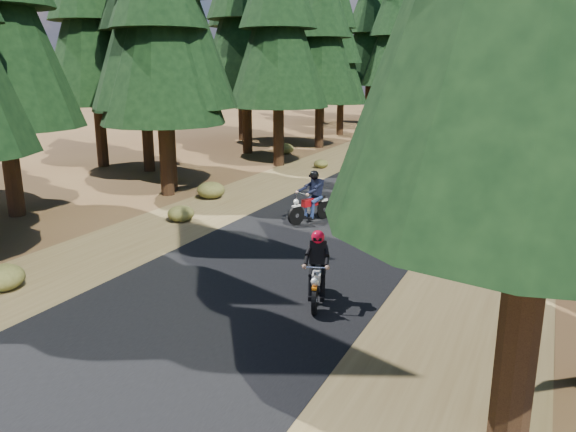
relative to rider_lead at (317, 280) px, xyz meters
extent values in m
plane|color=#492F1A|center=(-1.74, 0.82, -0.51)|extent=(120.00, 120.00, 0.00)
cube|color=black|center=(-1.74, 5.82, -0.50)|extent=(6.00, 100.00, 0.01)
cube|color=brown|center=(-6.34, 5.82, -0.50)|extent=(3.20, 100.00, 0.01)
cube|color=brown|center=(2.86, 5.82, -0.50)|extent=(3.20, 100.00, 0.01)
cylinder|color=black|center=(3.92, -2.88, 2.42)|extent=(0.53, 0.53, 5.85)
cylinder|color=black|center=(-11.56, 2.35, 2.36)|extent=(0.53, 0.53, 5.73)
cylinder|color=black|center=(-9.00, 7.00, 2.16)|extent=(0.51, 0.51, 5.34)
cone|color=black|center=(-9.00, 7.00, 5.50)|extent=(4.54, 4.54, 6.68)
cylinder|color=black|center=(4.31, 5.30, 1.75)|extent=(0.48, 0.48, 4.52)
cylinder|color=black|center=(-9.45, 7.79, 2.71)|extent=(0.56, 0.56, 6.43)
cylinder|color=black|center=(-12.88, 10.75, 2.27)|extent=(0.52, 0.52, 5.56)
cone|color=black|center=(-12.88, 10.75, 5.75)|extent=(4.73, 4.73, 6.95)
cylinder|color=black|center=(-8.10, 14.71, 2.35)|extent=(0.53, 0.53, 5.72)
cone|color=black|center=(-8.10, 14.71, 5.93)|extent=(4.86, 4.86, 7.15)
cylinder|color=black|center=(-11.50, 17.67, 2.68)|extent=(0.55, 0.55, 6.37)
cone|color=black|center=(-11.50, 17.67, 6.65)|extent=(5.41, 5.41, 7.96)
cylinder|color=black|center=(-8.74, 21.58, 2.31)|extent=(0.53, 0.53, 5.64)
cone|color=black|center=(-8.74, 21.58, 5.84)|extent=(4.79, 4.79, 7.05)
cylinder|color=black|center=(-12.61, 24.04, 2.22)|extent=(0.52, 0.52, 5.45)
cone|color=black|center=(-12.61, 24.04, 5.62)|extent=(4.63, 4.63, 6.81)
cone|color=black|center=(-12.61, 24.04, 8.07)|extent=(3.54, 3.54, 4.90)
cylinder|color=black|center=(-9.86, 28.28, 1.70)|extent=(0.48, 0.48, 4.42)
cone|color=black|center=(-9.86, 28.28, 4.46)|extent=(3.76, 3.76, 5.52)
cone|color=black|center=(-9.86, 28.28, 6.45)|extent=(2.87, 2.87, 3.98)
cone|color=black|center=(-9.86, 28.28, 8.44)|extent=(1.99, 1.99, 3.31)
cylinder|color=black|center=(-13.54, 33.59, 1.87)|extent=(0.49, 0.49, 4.75)
cone|color=black|center=(-13.54, 33.59, 4.83)|extent=(4.04, 4.04, 5.93)
cone|color=black|center=(-13.54, 33.59, 6.97)|extent=(3.09, 3.09, 4.27)
cone|color=black|center=(-13.54, 33.59, 9.11)|extent=(2.14, 2.14, 3.56)
cylinder|color=black|center=(-15.74, 10.82, 2.49)|extent=(0.54, 0.54, 6.00)
cone|color=black|center=(-15.74, 10.82, 6.24)|extent=(5.10, 5.10, 7.50)
cylinder|color=black|center=(-14.74, 22.82, 2.69)|extent=(0.56, 0.56, 6.40)
cone|color=black|center=(-14.74, 22.82, 6.69)|extent=(5.44, 5.44, 8.00)
cylinder|color=black|center=(-8.74, 37.82, 2.69)|extent=(0.56, 0.56, 6.40)
cone|color=black|center=(-8.74, 37.82, 6.69)|extent=(5.44, 5.44, 8.00)
cylinder|color=black|center=(-11.74, 40.82, 2.89)|extent=(0.57, 0.57, 6.80)
cone|color=black|center=(-11.74, 40.82, 7.14)|extent=(5.78, 5.78, 8.50)
cylinder|color=black|center=(-5.74, 43.82, 2.49)|extent=(0.54, 0.54, 6.00)
cone|color=black|center=(-5.74, 43.82, 6.24)|extent=(5.10, 5.10, 7.50)
cone|color=black|center=(-5.74, 43.82, 8.94)|extent=(3.90, 3.90, 5.40)
cylinder|color=black|center=(2.26, 43.82, 2.69)|extent=(0.56, 0.56, 6.40)
cone|color=black|center=(2.26, 43.82, 6.69)|extent=(5.44, 5.44, 8.00)
cone|color=black|center=(2.26, 43.82, 9.57)|extent=(4.16, 4.16, 5.76)
cylinder|color=black|center=(-1.74, 46.82, 2.89)|extent=(0.57, 0.57, 6.80)
cone|color=black|center=(-1.74, 46.82, 7.14)|extent=(5.78, 5.78, 8.50)
cylinder|color=black|center=(-14.74, 36.82, 2.29)|extent=(0.52, 0.52, 5.60)
cone|color=black|center=(-14.74, 36.82, 5.79)|extent=(4.76, 4.76, 7.00)
cone|color=black|center=(-14.74, 36.82, 8.31)|extent=(3.64, 3.64, 5.04)
ellipsoid|color=#474C1E|center=(-6.46, -2.26, -0.22)|extent=(0.95, 0.95, 0.57)
ellipsoid|color=#474C1E|center=(3.90, 7.38, -0.22)|extent=(0.94, 0.94, 0.57)
ellipsoid|color=#474C1E|center=(-9.43, 18.21, -0.21)|extent=(1.00, 1.00, 0.60)
ellipsoid|color=#474C1E|center=(-6.28, 4.05, -0.26)|extent=(0.83, 0.83, 0.50)
ellipsoid|color=#474C1E|center=(-5.92, 14.89, -0.30)|extent=(0.69, 0.69, 0.41)
ellipsoid|color=#474C1E|center=(3.93, 10.43, -0.26)|extent=(0.84, 0.84, 0.50)
ellipsoid|color=#474C1E|center=(-7.18, 7.18, -0.20)|extent=(1.02, 1.02, 0.61)
ellipsoid|color=#474C1E|center=(3.24, 21.38, -0.31)|extent=(0.67, 0.67, 0.40)
cube|color=black|center=(0.00, 0.00, 0.52)|extent=(0.38, 0.30, 0.49)
sphere|color=red|center=(0.00, 0.00, 0.87)|extent=(0.34, 0.34, 0.27)
cube|color=black|center=(-2.57, 5.71, 0.59)|extent=(0.42, 0.35, 0.52)
sphere|color=black|center=(-2.57, 5.71, 0.97)|extent=(0.38, 0.38, 0.29)
camera|label=1|loc=(4.03, -9.93, 4.19)|focal=35.00mm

